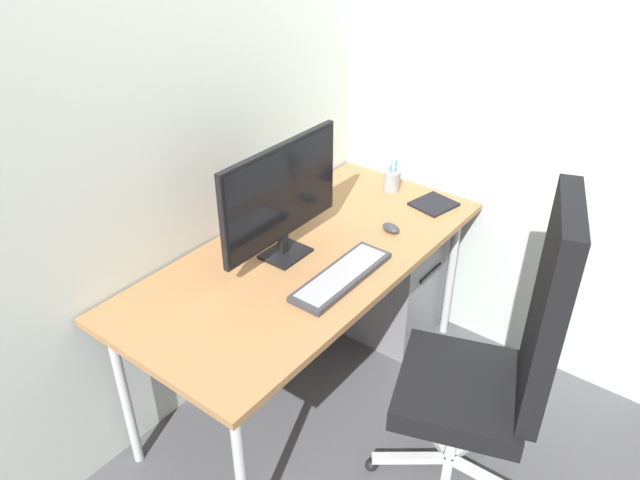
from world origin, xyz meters
TOP-DOWN VIEW (x-y plane):
  - ground_plane at (0.00, 0.00)m, footprint 8.00×8.00m
  - wall_back at (0.00, 0.41)m, footprint 2.97×0.04m
  - wall_side_right at (0.84, -0.19)m, footprint 0.04×2.10m
  - desk at (0.00, 0.00)m, footprint 1.61×0.75m
  - office_chair at (0.02, -0.82)m, footprint 0.63×0.62m
  - filing_cabinet at (0.58, -0.01)m, footprint 0.38×0.52m
  - monitor at (-0.06, 0.07)m, footprint 0.62×0.14m
  - keyboard at (-0.06, -0.21)m, footprint 0.47×0.14m
  - mouse at (0.35, -0.17)m, footprint 0.07×0.10m
  - pen_holder at (0.67, 0.03)m, footprint 0.07×0.07m
  - notebook at (0.66, -0.20)m, footprint 0.21×0.20m
  - coffee_mug at (-0.08, 0.26)m, footprint 0.11×0.08m

SIDE VIEW (x-z plane):
  - ground_plane at x=0.00m, z-range 0.00..0.00m
  - filing_cabinet at x=0.58m, z-range 0.00..0.61m
  - office_chair at x=0.02m, z-range 0.02..1.25m
  - desk at x=0.00m, z-range 0.31..1.05m
  - notebook at x=0.66m, z-range 0.73..0.75m
  - keyboard at x=-0.06m, z-range 0.73..0.76m
  - mouse at x=0.35m, z-range 0.73..0.77m
  - coffee_mug at x=-0.08m, z-range 0.73..0.82m
  - pen_holder at x=0.67m, z-range 0.70..0.87m
  - monitor at x=-0.06m, z-range 0.76..1.23m
  - wall_back at x=0.00m, z-range 0.00..2.80m
  - wall_side_right at x=0.84m, z-range 0.00..2.80m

